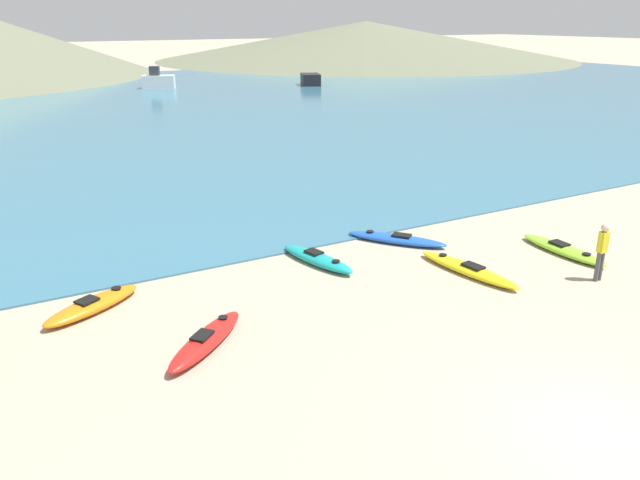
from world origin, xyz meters
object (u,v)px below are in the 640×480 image
(kayak_on_sand_4, at_px, (468,269))
(person_near_foreground, at_px, (602,248))
(kayak_on_sand_5, at_px, (92,305))
(kayak_on_sand_0, at_px, (206,340))
(kayak_on_sand_3, at_px, (397,239))
(kayak_on_sand_2, at_px, (317,259))
(moored_boat_1, at_px, (158,81))
(kayak_on_sand_1, at_px, (563,249))
(moored_boat_0, at_px, (311,79))

(kayak_on_sand_4, relative_size, person_near_foreground, 2.13)
(kayak_on_sand_5, bearing_deg, kayak_on_sand_4, -16.14)
(person_near_foreground, bearing_deg, kayak_on_sand_0, 170.12)
(person_near_foreground, bearing_deg, kayak_on_sand_3, 119.79)
(kayak_on_sand_2, xyz_separation_m, moored_boat_1, (9.64, 49.79, 0.67))
(kayak_on_sand_2, height_order, moored_boat_1, moored_boat_1)
(kayak_on_sand_1, distance_m, kayak_on_sand_5, 13.81)
(kayak_on_sand_5, bearing_deg, moored_boat_1, 72.10)
(kayak_on_sand_3, bearing_deg, moored_boat_0, 64.20)
(kayak_on_sand_2, xyz_separation_m, kayak_on_sand_3, (3.14, 0.30, -0.03))
(kayak_on_sand_2, bearing_deg, kayak_on_sand_5, 179.78)
(kayak_on_sand_0, height_order, kayak_on_sand_5, kayak_on_sand_0)
(moored_boat_0, distance_m, moored_boat_1, 15.82)
(kayak_on_sand_3, relative_size, moored_boat_1, 0.84)
(kayak_on_sand_3, bearing_deg, moored_boat_1, 82.51)
(kayak_on_sand_3, bearing_deg, kayak_on_sand_1, -40.71)
(moored_boat_1, bearing_deg, kayak_on_sand_3, -97.49)
(moored_boat_0, relative_size, moored_boat_1, 0.98)
(kayak_on_sand_1, xyz_separation_m, kayak_on_sand_5, (-13.46, 3.08, 0.03))
(kayak_on_sand_2, bearing_deg, moored_boat_0, 61.18)
(kayak_on_sand_1, distance_m, person_near_foreground, 2.26)
(kayak_on_sand_5, bearing_deg, kayak_on_sand_2, -0.22)
(moored_boat_0, bearing_deg, person_near_foreground, -110.39)
(kayak_on_sand_5, xyz_separation_m, moored_boat_0, (31.10, 44.82, 0.49))
(kayak_on_sand_1, xyz_separation_m, moored_boat_0, (17.64, 47.90, 0.52))
(kayak_on_sand_3, bearing_deg, kayak_on_sand_5, -178.37)
(kayak_on_sand_5, bearing_deg, kayak_on_sand_0, -59.67)
(person_near_foreground, xyz_separation_m, moored_boat_0, (18.52, 49.82, -0.30))
(kayak_on_sand_0, bearing_deg, kayak_on_sand_4, 2.11)
(kayak_on_sand_3, distance_m, moored_boat_1, 49.92)
(kayak_on_sand_2, height_order, kayak_on_sand_5, kayak_on_sand_5)
(kayak_on_sand_2, bearing_deg, person_near_foreground, -38.95)
(kayak_on_sand_3, relative_size, kayak_on_sand_4, 0.86)
(kayak_on_sand_2, bearing_deg, moored_boat_1, 79.04)
(kayak_on_sand_1, xyz_separation_m, kayak_on_sand_4, (-3.67, 0.25, 0.00))
(kayak_on_sand_1, relative_size, moored_boat_1, 0.87)
(kayak_on_sand_2, xyz_separation_m, moored_boat_0, (24.67, 44.85, 0.49))
(kayak_on_sand_0, height_order, kayak_on_sand_3, kayak_on_sand_0)
(kayak_on_sand_3, relative_size, moored_boat_0, 0.86)
(kayak_on_sand_0, relative_size, moored_boat_0, 0.75)
(kayak_on_sand_3, xyz_separation_m, person_near_foreground, (3.02, -5.27, 0.82))
(kayak_on_sand_1, bearing_deg, kayak_on_sand_4, 176.14)
(kayak_on_sand_0, relative_size, kayak_on_sand_5, 0.94)
(moored_boat_1, bearing_deg, kayak_on_sand_1, -92.83)
(kayak_on_sand_2, distance_m, kayak_on_sand_5, 6.43)
(kayak_on_sand_0, bearing_deg, person_near_foreground, -9.88)
(kayak_on_sand_1, relative_size, kayak_on_sand_5, 1.12)
(kayak_on_sand_1, bearing_deg, kayak_on_sand_5, 167.11)
(kayak_on_sand_1, bearing_deg, moored_boat_1, 87.17)
(kayak_on_sand_0, distance_m, person_near_foreground, 10.95)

